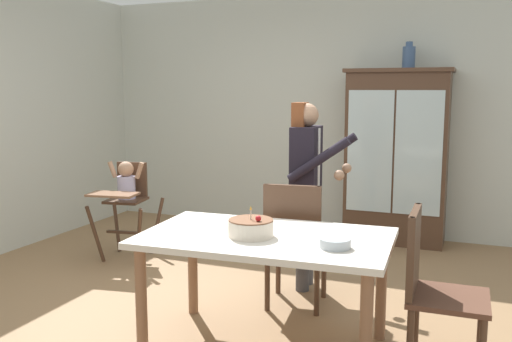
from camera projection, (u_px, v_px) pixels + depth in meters
The scene contains 11 objects.
ground_plane at pixel (217, 307), 4.22m from camera, with size 6.24×6.24×0.00m, color #93704C.
wall_back at pixel (315, 114), 6.44m from camera, with size 5.32×0.06×2.70m, color silver.
china_cabinet at pixel (396, 156), 5.90m from camera, with size 1.09×0.48×1.85m.
ceramic_vase at pixel (409, 57), 5.72m from camera, with size 0.13×0.13×0.27m.
high_chair_with_toddler at pixel (126, 192), 5.38m from camera, with size 0.66×0.75×0.95m.
adult_person at pixel (307, 172), 4.51m from camera, with size 0.53×0.51×1.53m.
dining_table at pixel (266, 249), 3.47m from camera, with size 1.58×0.99×0.74m.
birthday_cake at pixel (251, 228), 3.41m from camera, with size 0.28×0.28×0.19m.
serving_bowl at pixel (335, 243), 3.17m from camera, with size 0.18×0.18×0.06m, color #B2BCC6.
dining_chair_far_side at pixel (294, 237), 4.11m from camera, with size 0.49×0.49×0.96m.
dining_chair_right_end at pixel (430, 281), 3.17m from camera, with size 0.45×0.45×0.96m.
Camera 1 is at (1.76, -3.63, 1.64)m, focal length 39.12 mm.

